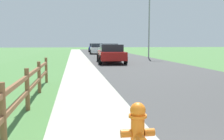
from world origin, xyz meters
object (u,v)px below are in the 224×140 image
object	(u,v)px
parked_suv_red	(111,53)
street_lamp	(150,16)
parked_car_silver	(109,51)
parked_car_blue	(95,47)
fire_hydrant	(138,133)
parked_car_white	(97,49)

from	to	relation	value
parked_suv_red	street_lamp	world-z (taller)	street_lamp
parked_car_silver	parked_car_blue	xyz separation A→B (m)	(-0.08, 18.05, -0.01)
parked_car_silver	fire_hydrant	bearing A→B (deg)	-96.82
parked_car_blue	street_lamp	distance (m)	20.52
street_lamp	parked_car_white	bearing A→B (deg)	111.99
parked_car_white	parked_car_blue	size ratio (longest dim) A/B	1.01
fire_hydrant	parked_car_silver	world-z (taller)	parked_car_silver
parked_suv_red	parked_car_white	xyz separation A→B (m)	(0.34, 16.62, -0.01)
fire_hydrant	parked_suv_red	size ratio (longest dim) A/B	0.17
fire_hydrant	parked_suv_red	bearing A→B (deg)	82.90
parked_car_white	parked_car_blue	bearing A→B (deg)	87.71
fire_hydrant	parked_suv_red	distance (m)	17.56
parked_suv_red	parked_car_blue	size ratio (longest dim) A/B	1.11
fire_hydrant	parked_suv_red	world-z (taller)	parked_suv_red
parked_suv_red	parked_car_white	distance (m)	16.63
parked_suv_red	parked_car_silver	xyz separation A→B (m)	(0.76, 7.08, -0.00)
fire_hydrant	parked_suv_red	xyz separation A→B (m)	(2.17, 17.43, 0.32)
parked_car_blue	street_lamp	xyz separation A→B (m)	(4.20, -19.76, 3.60)
parked_car_silver	parked_car_blue	size ratio (longest dim) A/B	1.01
street_lamp	fire_hydrant	bearing A→B (deg)	-107.21
parked_car_white	parked_car_silver	bearing A→B (deg)	-87.50
parked_car_blue	parked_suv_red	bearing A→B (deg)	-91.56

